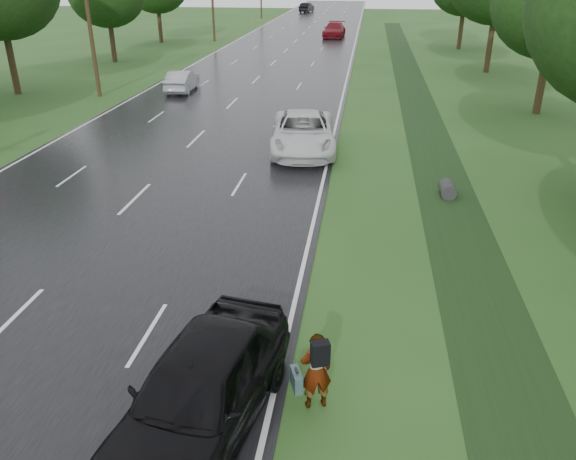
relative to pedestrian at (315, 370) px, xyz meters
The scene contains 14 objects.
ground 7.85m from the pedestrian, 166.72° to the left, with size 220.00×220.00×0.00m, color #254E1B.
road 47.41m from the pedestrian, 99.21° to the left, with size 14.00×180.00×0.04m, color black.
edge_stripe_east 46.81m from the pedestrian, 91.03° to the left, with size 0.12×180.00×0.01m, color silver.
edge_stripe_west 48.95m from the pedestrian, 107.04° to the left, with size 0.12×180.00×0.01m, color silver.
center_line 47.41m from the pedestrian, 99.21° to the left, with size 0.12×180.00×0.01m, color silver.
drainage_ditch 20.88m from the pedestrian, 79.20° to the left, with size 2.20×120.00×0.56m.
utility_pole_mid 31.91m from the pedestrian, 122.08° to the left, with size 1.60×0.26×10.00m.
tree_east_c 28.38m from the pedestrian, 67.64° to the left, with size 7.00×7.00×9.29m.
pedestrian is the anchor object (origin of this frame).
white_pickup 16.69m from the pedestrian, 97.19° to the left, with size 2.84×6.16×1.71m, color silver.
dark_sedan 2.19m from the pedestrian, 155.80° to the right, with size 2.11×5.24×1.79m, color black.
silver_sedan 31.18m from the pedestrian, 112.13° to the left, with size 1.48×4.25×1.40m, color #999CA1.
far_car_red 62.13m from the pedestrian, 93.21° to the left, with size 2.34×5.76×1.67m, color maroon.
far_car_dark 101.10m from the pedestrian, 96.19° to the left, with size 1.70×4.88×1.61m, color black.
Camera 1 is at (8.24, -10.30, 7.87)m, focal length 35.00 mm.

